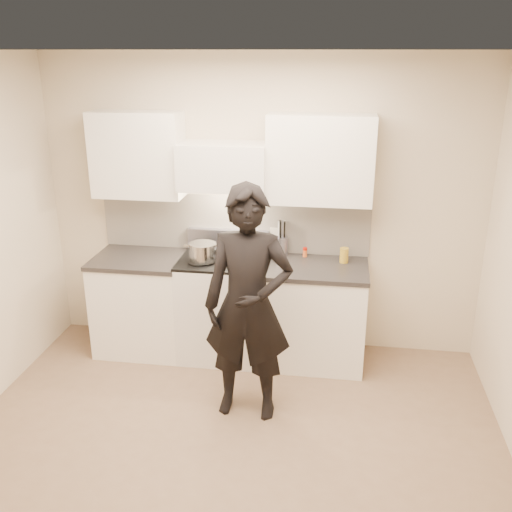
# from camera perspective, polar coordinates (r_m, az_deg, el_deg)

# --- Properties ---
(ground_plane) EXTENTS (4.00, 4.00, 0.00)m
(ground_plane) POSITION_cam_1_polar(r_m,az_deg,el_deg) (4.29, -3.02, -19.17)
(ground_plane) COLOR #7C624C
(room_shell) EXTENTS (4.04, 3.54, 2.70)m
(room_shell) POSITION_cam_1_polar(r_m,az_deg,el_deg) (3.86, -3.20, 3.31)
(room_shell) COLOR beige
(room_shell) RESTS_ON ground
(stove) EXTENTS (0.76, 0.65, 0.96)m
(stove) POSITION_cam_1_polar(r_m,az_deg,el_deg) (5.28, -3.27, -5.04)
(stove) COLOR white
(stove) RESTS_ON ground
(counter_right) EXTENTS (0.92, 0.67, 0.92)m
(counter_right) POSITION_cam_1_polar(r_m,az_deg,el_deg) (5.19, 5.79, -5.74)
(counter_right) COLOR white
(counter_right) RESTS_ON ground
(counter_left) EXTENTS (0.82, 0.67, 0.92)m
(counter_left) POSITION_cam_1_polar(r_m,az_deg,el_deg) (5.48, -11.30, -4.57)
(counter_left) COLOR white
(counter_left) RESTS_ON ground
(wok) EXTENTS (0.37, 0.45, 0.30)m
(wok) POSITION_cam_1_polar(r_m,az_deg,el_deg) (5.12, -1.13, 1.22)
(wok) COLOR #BDBDBD
(wok) RESTS_ON stove
(stock_pot) EXTENTS (0.33, 0.27, 0.16)m
(stock_pot) POSITION_cam_1_polar(r_m,az_deg,el_deg) (5.00, -5.34, 0.42)
(stock_pot) COLOR #BDBDBD
(stock_pot) RESTS_ON stove
(utensil_crock) EXTENTS (0.12, 0.12, 0.32)m
(utensil_crock) POSITION_cam_1_polar(r_m,az_deg,el_deg) (5.22, 2.54, 1.16)
(utensil_crock) COLOR #A1A2B8
(utensil_crock) RESTS_ON counter_right
(spice_jar) EXTENTS (0.04, 0.04, 0.09)m
(spice_jar) POSITION_cam_1_polar(r_m,az_deg,el_deg) (5.21, 4.92, 0.39)
(spice_jar) COLOR orange
(spice_jar) RESTS_ON counter_right
(oil_glass) EXTENTS (0.08, 0.08, 0.13)m
(oil_glass) POSITION_cam_1_polar(r_m,az_deg,el_deg) (5.10, 8.80, 0.08)
(oil_glass) COLOR #B79025
(oil_glass) RESTS_ON counter_right
(person) EXTENTS (0.67, 0.45, 1.83)m
(person) POSITION_cam_1_polar(r_m,az_deg,el_deg) (4.25, -0.78, -4.93)
(person) COLOR black
(person) RESTS_ON ground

